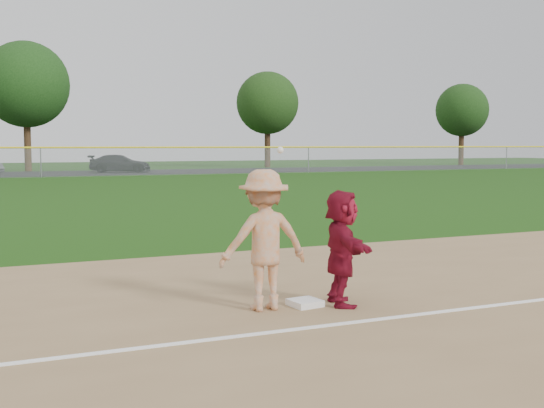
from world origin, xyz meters
name	(u,v)px	position (x,y,z in m)	size (l,w,h in m)	color
ground	(317,310)	(0.00, 0.00, 0.00)	(160.00, 160.00, 0.00)	#19410C
foul_line	(348,323)	(0.00, -0.80, 0.03)	(60.00, 0.10, 0.01)	white
parking_asphalt	(34,174)	(0.00, 46.00, 0.01)	(120.00, 10.00, 0.01)	black
first_base	(305,303)	(-0.07, 0.22, 0.06)	(0.39, 0.39, 0.09)	white
base_runner	(342,248)	(0.41, 0.09, 0.81)	(1.46, 0.46, 1.57)	maroon
car_right	(120,163)	(6.47, 46.23, 0.70)	(1.94, 4.77, 1.39)	black
first_base_play	(264,240)	(-0.65, 0.28, 0.95)	(1.22, 0.73, 2.15)	#ADADB0
outfield_fence	(40,148)	(0.00, 40.00, 1.96)	(110.00, 0.12, 110.00)	#999EA0
tree_2	(26,85)	(0.00, 51.50, 7.06)	(7.00, 7.00, 10.58)	#382514
tree_3	(267,103)	(22.00, 52.80, 6.16)	(6.00, 6.00, 9.19)	#331F12
tree_4	(462,110)	(44.00, 51.20, 5.85)	(5.60, 5.60, 8.67)	#372214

